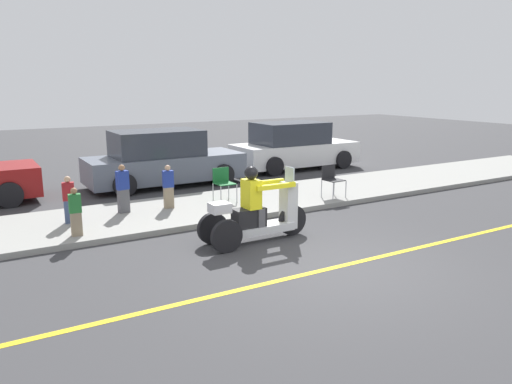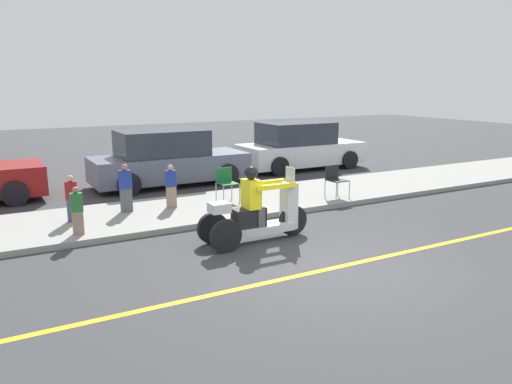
{
  "view_description": "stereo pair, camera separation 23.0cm",
  "coord_description": "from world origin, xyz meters",
  "px_view_note": "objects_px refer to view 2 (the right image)",
  "views": [
    {
      "loc": [
        -5.14,
        -6.1,
        3.02
      ],
      "look_at": [
        -0.44,
        1.88,
        0.98
      ],
      "focal_mm": 35.0,
      "sensor_mm": 36.0,
      "label": 1
    },
    {
      "loc": [
        -4.94,
        -6.21,
        3.02
      ],
      "look_at": [
        -0.44,
        1.88,
        0.98
      ],
      "focal_mm": 35.0,
      "sensor_mm": 36.0,
      "label": 2
    }
  ],
  "objects_px": {
    "spectator_with_child": "(126,189)",
    "parked_car_lot_right": "(299,147)",
    "spectator_far_back": "(77,212)",
    "folding_chair_set_back": "(226,181)",
    "motorcycle_trike": "(256,214)",
    "parked_car_lot_left": "(168,160)",
    "folding_chair_curbside": "(335,178)",
    "spectator_by_tree": "(171,187)",
    "spectator_end_of_line": "(72,199)"
  },
  "relations": [
    {
      "from": "parked_car_lot_right",
      "to": "spectator_far_back",
      "type": "bearing_deg",
      "value": -150.19
    },
    {
      "from": "parked_car_lot_right",
      "to": "folding_chair_set_back",
      "type": "bearing_deg",
      "value": -142.0
    },
    {
      "from": "spectator_with_child",
      "to": "parked_car_lot_right",
      "type": "distance_m",
      "value": 7.97
    },
    {
      "from": "spectator_end_of_line",
      "to": "parked_car_lot_right",
      "type": "relative_size",
      "value": 0.22
    },
    {
      "from": "motorcycle_trike",
      "to": "spectator_far_back",
      "type": "distance_m",
      "value": 3.47
    },
    {
      "from": "spectator_far_back",
      "to": "folding_chair_set_back",
      "type": "xyz_separation_m",
      "value": [
        3.77,
        1.19,
        0.05
      ]
    },
    {
      "from": "motorcycle_trike",
      "to": "spectator_end_of_line",
      "type": "height_order",
      "value": "motorcycle_trike"
    },
    {
      "from": "folding_chair_set_back",
      "to": "spectator_far_back",
      "type": "bearing_deg",
      "value": -162.45
    },
    {
      "from": "spectator_far_back",
      "to": "spectator_by_tree",
      "type": "bearing_deg",
      "value": 26.75
    },
    {
      "from": "folding_chair_curbside",
      "to": "parked_car_lot_right",
      "type": "distance_m",
      "value": 5.08
    },
    {
      "from": "parked_car_lot_left",
      "to": "folding_chair_set_back",
      "type": "bearing_deg",
      "value": -81.98
    },
    {
      "from": "spectator_by_tree",
      "to": "parked_car_lot_left",
      "type": "height_order",
      "value": "parked_car_lot_left"
    },
    {
      "from": "spectator_end_of_line",
      "to": "spectator_by_tree",
      "type": "xyz_separation_m",
      "value": [
        2.26,
        0.17,
        0.01
      ]
    },
    {
      "from": "spectator_by_tree",
      "to": "parked_car_lot_left",
      "type": "bearing_deg",
      "value": 72.04
    },
    {
      "from": "spectator_with_child",
      "to": "folding_chair_curbside",
      "type": "xyz_separation_m",
      "value": [
        5.1,
        -1.12,
        -0.03
      ]
    },
    {
      "from": "folding_chair_set_back",
      "to": "parked_car_lot_left",
      "type": "distance_m",
      "value": 3.13
    },
    {
      "from": "motorcycle_trike",
      "to": "folding_chair_set_back",
      "type": "distance_m",
      "value": 3.05
    },
    {
      "from": "spectator_with_child",
      "to": "parked_car_lot_left",
      "type": "relative_size",
      "value": 0.24
    },
    {
      "from": "spectator_far_back",
      "to": "folding_chair_set_back",
      "type": "relative_size",
      "value": 1.16
    },
    {
      "from": "parked_car_lot_left",
      "to": "folding_chair_curbside",
      "type": "bearing_deg",
      "value": -53.43
    },
    {
      "from": "spectator_with_child",
      "to": "folding_chair_set_back",
      "type": "distance_m",
      "value": 2.49
    },
    {
      "from": "motorcycle_trike",
      "to": "spectator_with_child",
      "type": "bearing_deg",
      "value": 119.16
    },
    {
      "from": "spectator_with_child",
      "to": "parked_car_lot_left",
      "type": "bearing_deg",
      "value": 55.65
    },
    {
      "from": "motorcycle_trike",
      "to": "spectator_by_tree",
      "type": "height_order",
      "value": "motorcycle_trike"
    },
    {
      "from": "motorcycle_trike",
      "to": "spectator_by_tree",
      "type": "xyz_separation_m",
      "value": [
        -0.66,
        2.93,
        0.07
      ]
    },
    {
      "from": "spectator_end_of_line",
      "to": "spectator_with_child",
      "type": "distance_m",
      "value": 1.25
    },
    {
      "from": "spectator_with_child",
      "to": "parked_car_lot_right",
      "type": "relative_size",
      "value": 0.25
    },
    {
      "from": "motorcycle_trike",
      "to": "parked_car_lot_left",
      "type": "height_order",
      "value": "parked_car_lot_left"
    },
    {
      "from": "spectator_far_back",
      "to": "spectator_with_child",
      "type": "relative_size",
      "value": 0.86
    },
    {
      "from": "spectator_by_tree",
      "to": "spectator_with_child",
      "type": "distance_m",
      "value": 1.05
    },
    {
      "from": "spectator_with_child",
      "to": "parked_car_lot_right",
      "type": "height_order",
      "value": "parked_car_lot_right"
    },
    {
      "from": "spectator_far_back",
      "to": "parked_car_lot_left",
      "type": "bearing_deg",
      "value": 52.11
    },
    {
      "from": "spectator_end_of_line",
      "to": "spectator_with_child",
      "type": "relative_size",
      "value": 0.91
    },
    {
      "from": "spectator_by_tree",
      "to": "spectator_with_child",
      "type": "height_order",
      "value": "spectator_with_child"
    },
    {
      "from": "spectator_by_tree",
      "to": "folding_chair_set_back",
      "type": "distance_m",
      "value": 1.45
    },
    {
      "from": "motorcycle_trike",
      "to": "spectator_by_tree",
      "type": "distance_m",
      "value": 3.0
    },
    {
      "from": "spectator_with_child",
      "to": "spectator_by_tree",
      "type": "bearing_deg",
      "value": -6.47
    },
    {
      "from": "spectator_by_tree",
      "to": "parked_car_lot_right",
      "type": "distance_m",
      "value": 7.11
    },
    {
      "from": "folding_chair_curbside",
      "to": "spectator_far_back",
      "type": "bearing_deg",
      "value": -178.47
    },
    {
      "from": "spectator_by_tree",
      "to": "spectator_end_of_line",
      "type": "bearing_deg",
      "value": -175.8
    },
    {
      "from": "spectator_with_child",
      "to": "folding_chair_set_back",
      "type": "bearing_deg",
      "value": -2.25
    },
    {
      "from": "folding_chair_set_back",
      "to": "folding_chair_curbside",
      "type": "bearing_deg",
      "value": -21.34
    },
    {
      "from": "folding_chair_set_back",
      "to": "parked_car_lot_left",
      "type": "relative_size",
      "value": 0.18
    },
    {
      "from": "motorcycle_trike",
      "to": "spectator_with_child",
      "type": "xyz_separation_m",
      "value": [
        -1.7,
        3.05,
        0.11
      ]
    },
    {
      "from": "parked_car_lot_left",
      "to": "spectator_end_of_line",
      "type": "bearing_deg",
      "value": -134.9
    },
    {
      "from": "spectator_by_tree",
      "to": "spectator_with_child",
      "type": "bearing_deg",
      "value": 173.53
    },
    {
      "from": "parked_car_lot_right",
      "to": "motorcycle_trike",
      "type": "bearing_deg",
      "value": -129.55
    },
    {
      "from": "spectator_end_of_line",
      "to": "spectator_by_tree",
      "type": "relative_size",
      "value": 0.98
    },
    {
      "from": "spectator_far_back",
      "to": "folding_chair_set_back",
      "type": "distance_m",
      "value": 3.96
    },
    {
      "from": "parked_car_lot_left",
      "to": "spectator_by_tree",
      "type": "bearing_deg",
      "value": -107.96
    }
  ]
}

